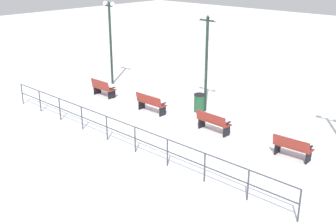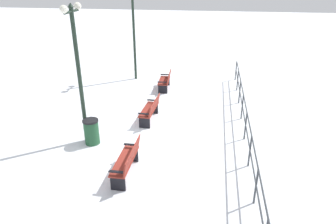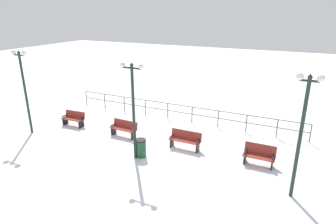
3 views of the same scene
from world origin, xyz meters
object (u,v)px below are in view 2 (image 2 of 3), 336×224
at_px(bench_nearest, 166,81).
at_px(lamppost_middle, 77,58).
at_px(trash_bin, 92,132).
at_px(bench_third, 127,161).
at_px(bench_second, 151,109).
at_px(lamppost_near, 133,19).

relative_size(bench_nearest, lamppost_middle, 0.32).
height_order(lamppost_middle, trash_bin, lamppost_middle).
height_order(bench_third, lamppost_middle, lamppost_middle).
height_order(bench_second, lamppost_middle, lamppost_middle).
xyz_separation_m(lamppost_near, lamppost_middle, (0.00, 6.78, -0.25)).
xyz_separation_m(bench_third, lamppost_near, (1.91, -8.48, 2.62)).
xyz_separation_m(bench_nearest, trash_bin, (1.59, 5.55, -0.01)).
bearing_deg(bench_nearest, lamppost_middle, 68.15).
bearing_deg(lamppost_middle, trash_bin, 149.30).
bearing_deg(trash_bin, bench_nearest, -106.00).
relative_size(bench_third, lamppost_near, 0.35).
height_order(bench_second, bench_third, bench_third).
bearing_deg(bench_third, bench_nearest, -89.37).
relative_size(lamppost_near, trash_bin, 5.31).
distance_m(bench_third, lamppost_near, 9.08).
xyz_separation_m(bench_second, trash_bin, (1.58, 2.00, -0.03)).
bearing_deg(bench_second, lamppost_near, -67.21).
relative_size(bench_second, lamppost_near, 0.34).
distance_m(bench_nearest, trash_bin, 5.77).
relative_size(bench_second, trash_bin, 1.80).
bearing_deg(bench_nearest, lamppost_near, -39.78).
bearing_deg(lamppost_near, bench_second, 110.42).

